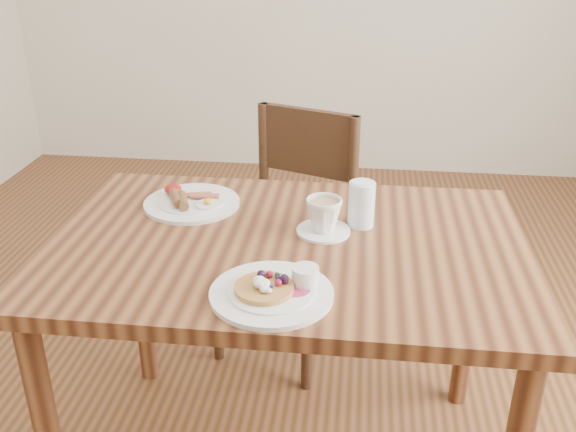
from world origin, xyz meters
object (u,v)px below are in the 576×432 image
Objects in this scene: chair_far at (291,224)px; water_glass at (361,204)px; pancake_plate at (274,290)px; dining_table at (288,275)px; teacup_saucer at (324,217)px; breakfast_plate at (190,202)px.

chair_far is 7.25× the size of water_glass.
chair_far is at bearing 94.18° from pancake_plate.
teacup_saucer reaches higher than dining_table.
breakfast_plate is (-0.24, -0.44, 0.27)m from chair_far.
pancake_plate is at bearing 114.73° from chair_far.
chair_far is 3.26× the size of breakfast_plate.
dining_table is at bearing 90.11° from pancake_plate.
breakfast_plate is 1.93× the size of teacup_saucer.
dining_table is at bearing 116.40° from chair_far.
pancake_plate is at bearing -115.86° from water_glass.
water_glass reaches higher than dining_table.
water_glass is (0.09, 0.05, 0.02)m from teacup_saucer.
chair_far is at bearing 104.85° from teacup_saucer.
pancake_plate is at bearing -55.68° from breakfast_plate.
pancake_plate is 2.22× the size of water_glass.
water_glass is at bearing -8.44° from breakfast_plate.
teacup_saucer is (0.15, -0.56, 0.30)m from chair_far.
pancake_plate reaches higher than breakfast_plate.
chair_far reaches higher than pancake_plate.
breakfast_plate is (-0.30, 0.44, -0.00)m from pancake_plate.
pancake_plate is 0.33m from teacup_saucer.
dining_table is 4.44× the size of breakfast_plate.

